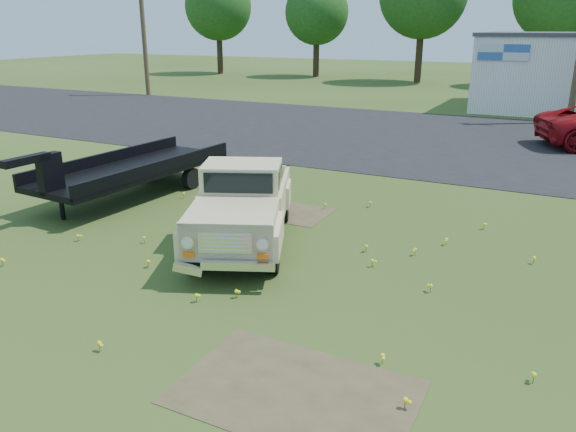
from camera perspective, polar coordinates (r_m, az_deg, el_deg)
The scene contains 9 objects.
ground at distance 10.39m, azimuth 0.64°, elevation -6.52°, with size 140.00×140.00×0.00m, color #2F4516.
asphalt_lot at distance 24.21m, azimuth 16.71°, elevation 7.35°, with size 90.00×14.00×0.02m, color black.
dirt_patch_a at distance 7.49m, azimuth 0.76°, elevation -17.49°, with size 3.00×2.00×0.01m, color #483C26.
dirt_patch_b at distance 14.14m, azimuth -0.34°, elevation 0.44°, with size 2.20×1.60×0.01m, color #483C26.
utility_pole_west at distance 40.13m, azimuth -14.52°, elevation 18.36°, with size 1.60×0.30×9.00m.
treeline_a at distance 58.17m, azimuth -7.11°, elevation 20.37°, with size 6.40×6.40×9.52m.
treeline_b at distance 54.19m, azimuth 2.94°, elevation 19.95°, with size 5.76×5.76×8.57m.
vintage_pickup_truck at distance 11.87m, azimuth -4.60°, elevation 1.28°, with size 1.90×4.88×1.77m, color #C6B085, non-canonical shape.
flatbed_trailer at distance 15.88m, azimuth -15.51°, elevation 5.00°, with size 2.09×6.28×1.71m, color black, non-canonical shape.
Camera 1 is at (4.15, -8.44, 4.42)m, focal length 35.00 mm.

